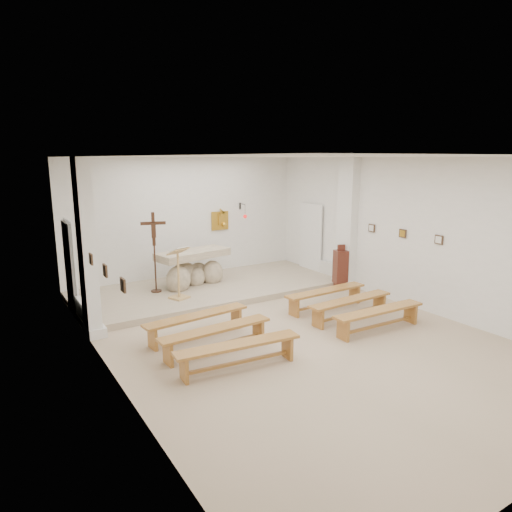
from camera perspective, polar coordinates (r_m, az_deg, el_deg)
ground at (r=9.39m, az=4.01°, el=-9.59°), size 7.00×10.00×0.00m
wall_left at (r=7.45m, az=-18.14°, el=-1.85°), size 0.02×10.00×3.50m
wall_right at (r=11.28m, az=18.71°, el=2.71°), size 0.02×10.00×3.50m
wall_back at (r=13.21m, az=-8.66°, el=4.51°), size 7.00×0.02×3.50m
ceiling at (r=8.73m, az=4.36°, el=12.22°), size 7.00×10.00×0.02m
sanctuary_platform at (r=12.22m, az=-5.64°, el=-4.06°), size 6.98×3.00×0.15m
pilaster_left at (r=9.38m, az=-20.39°, el=0.79°), size 0.26×0.55×3.50m
pilaster_right at (r=12.54m, az=11.33°, el=4.01°), size 0.26×0.55×3.50m
gold_wall_relief at (r=13.64m, az=-4.53°, el=4.42°), size 0.55×0.04×0.55m
sanctuary_lamp at (r=13.73m, az=-1.45°, el=5.18°), size 0.11×0.36×0.44m
station_frame_left_front at (r=6.71m, az=-16.30°, el=-3.51°), size 0.03×0.20×0.20m
station_frame_left_mid at (r=7.65m, az=-18.34°, el=-1.74°), size 0.03×0.20×0.20m
station_frame_left_rear at (r=8.60m, az=-19.94°, el=-0.35°), size 0.03×0.20×0.20m
station_frame_right_front at (r=10.78m, az=21.89°, el=1.91°), size 0.03×0.20×0.20m
station_frame_right_mid at (r=11.39m, az=17.87°, el=2.70°), size 0.03×0.20×0.20m
station_frame_right_rear at (r=12.06m, az=14.26°, el=3.41°), size 0.03×0.20×0.20m
radiator_left at (r=10.41m, az=-20.91°, el=-6.61°), size 0.10×0.85×0.52m
radiator_right at (r=13.37m, az=9.21°, el=-1.87°), size 0.10×0.85×0.52m
altar at (r=12.26m, az=-7.93°, el=-1.81°), size 2.08×1.14×1.02m
lectern at (r=11.06m, az=-9.62°, el=-2.09°), size 0.56×0.51×1.29m
crucifix_stand at (r=11.62m, az=-12.60°, el=1.18°), size 0.60×0.27×2.03m
potted_plant at (r=12.15m, az=-10.22°, el=-2.76°), size 0.55×0.52×0.48m
donation_pedestal at (r=12.52m, az=10.50°, el=-1.64°), size 0.41×0.41×1.22m
bench_left_front at (r=9.13m, az=-7.40°, el=-7.98°), size 2.22×0.57×0.46m
bench_right_front at (r=10.83m, az=8.73°, el=-4.78°), size 2.21×0.42×0.46m
bench_left_second at (r=8.43m, az=-5.03°, el=-9.66°), size 2.21×0.48×0.46m
bench_right_second at (r=10.25m, az=11.74°, el=-5.88°), size 2.21×0.45×0.46m
bench_left_third at (r=7.76m, az=-2.21°, el=-11.62°), size 2.22×0.54×0.46m
bench_right_third at (r=9.70m, az=15.11°, el=-7.09°), size 2.20×0.39×0.46m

